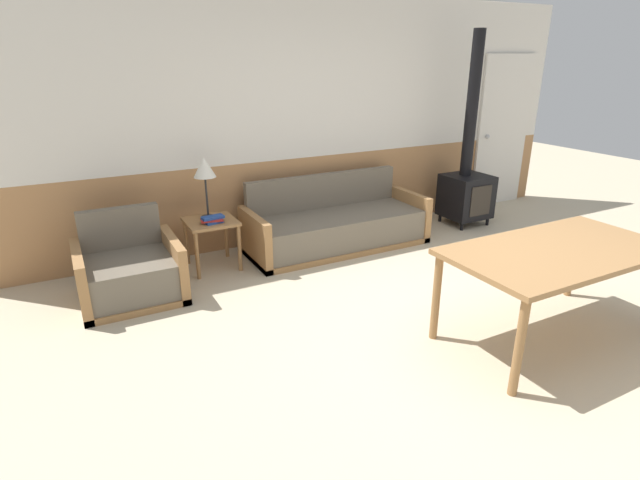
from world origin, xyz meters
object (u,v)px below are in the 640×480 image
couch (336,226)px  armchair (130,273)px  dining_table (558,258)px  table_lamp (204,169)px  wood_stove (467,179)px  side_table (211,229)px

couch → armchair: size_ratio=2.37×
dining_table → couch: bearing=100.9°
table_lamp → wood_stove: wood_stove is taller
table_lamp → side_table: bearing=-92.0°
armchair → side_table: size_ratio=1.71×
side_table → table_lamp: size_ratio=0.82×
couch → table_lamp: size_ratio=3.32×
table_lamp → dining_table: 3.23m
armchair → table_lamp: (0.85, 0.40, 0.77)m
side_table → wood_stove: wood_stove is taller
couch → table_lamp: 1.61m
couch → dining_table: 2.54m
table_lamp → dining_table: size_ratio=0.37×
dining_table → wood_stove: (1.41, 2.41, -0.08)m
dining_table → armchair: bearing=141.1°
table_lamp → couch: bearing=-6.3°
couch → dining_table: couch is taller
couch → side_table: (-1.41, 0.07, 0.18)m
table_lamp → dining_table: bearing=-54.3°
couch → table_lamp: bearing=173.7°
armchair → side_table: armchair is taller
wood_stove → dining_table: bearing=-120.2°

